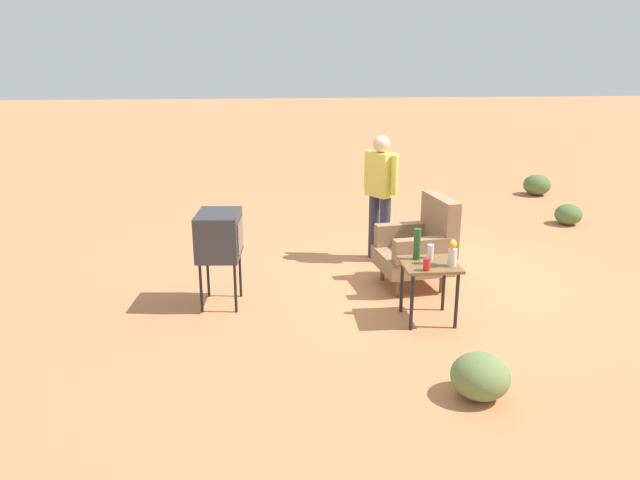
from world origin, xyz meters
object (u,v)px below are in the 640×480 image
at_px(bottle_short_clear, 430,254).
at_px(bottle_wine_green, 417,244).
at_px(flower_vase, 453,252).
at_px(soda_can_red, 427,264).
at_px(soda_can_blue, 431,252).
at_px(tv_on_stand, 219,236).
at_px(person_standing, 380,190).
at_px(armchair, 421,245).
at_px(side_table, 429,271).

bearing_deg(bottle_short_clear, bottle_wine_green, -147.87).
height_order(bottle_short_clear, flower_vase, flower_vase).
bearing_deg(soda_can_red, soda_can_blue, 159.35).
xyz_separation_m(tv_on_stand, bottle_short_clear, (0.63, 2.11, -0.07)).
bearing_deg(bottle_wine_green, flower_vase, 50.70).
bearing_deg(person_standing, bottle_short_clear, 3.83).
bearing_deg(bottle_wine_green, armchair, 162.39).
bearing_deg(side_table, person_standing, -175.95).
bearing_deg(person_standing, soda_can_red, 1.27).
xyz_separation_m(person_standing, soda_can_red, (2.18, 0.05, -0.26)).
relative_size(soda_can_red, bottle_wine_green, 0.38).
bearing_deg(soda_can_blue, bottle_wine_green, -83.23).
bearing_deg(person_standing, armchair, 16.46).
bearing_deg(side_table, armchair, 170.71).
bearing_deg(side_table, tv_on_stand, -106.07).
bearing_deg(person_standing, tv_on_stand, -55.60).
distance_m(bottle_wine_green, bottle_short_clear, 0.19).
relative_size(tv_on_stand, flower_vase, 3.89).
xyz_separation_m(soda_can_red, soda_can_blue, (-0.36, 0.14, 0.00)).
xyz_separation_m(bottle_wine_green, flower_vase, (0.24, 0.30, -0.01)).
xyz_separation_m(side_table, soda_can_blue, (-0.15, 0.05, 0.15)).
distance_m(armchair, soda_can_blue, 0.84).
xyz_separation_m(soda_can_red, bottle_wine_green, (-0.35, -0.01, 0.10)).
xyz_separation_m(side_table, bottle_wine_green, (-0.14, -0.10, 0.25)).
height_order(bottle_wine_green, bottle_short_clear, bottle_wine_green).
xyz_separation_m(tv_on_stand, person_standing, (-1.36, 1.98, 0.16)).
distance_m(armchair, flower_vase, 1.10).
xyz_separation_m(soda_can_blue, flower_vase, (0.26, 0.15, 0.09)).
distance_m(tv_on_stand, bottle_wine_green, 2.07).
distance_m(person_standing, flower_vase, 2.11).
relative_size(tv_on_stand, person_standing, 0.63).
bearing_deg(person_standing, soda_can_blue, 5.83).
bearing_deg(tv_on_stand, bottle_short_clear, 73.37).
bearing_deg(bottle_wine_green, tv_on_stand, -103.24).
bearing_deg(soda_can_blue, flower_vase, 29.21).
relative_size(armchair, soda_can_red, 8.69).
bearing_deg(soda_can_blue, person_standing, -174.17).
relative_size(bottle_wine_green, bottle_short_clear, 1.60).
relative_size(side_table, soda_can_blue, 5.05).
distance_m(soda_can_red, bottle_short_clear, 0.21).
xyz_separation_m(person_standing, flower_vase, (2.07, 0.33, -0.17)).
bearing_deg(soda_can_red, side_table, 156.44).
height_order(person_standing, bottle_short_clear, person_standing).
height_order(side_table, person_standing, person_standing).
height_order(person_standing, soda_can_blue, person_standing).
bearing_deg(bottle_wine_green, bottle_short_clear, 32.13).
relative_size(side_table, flower_vase, 2.32).
bearing_deg(armchair, flower_vase, 1.82).
height_order(armchair, soda_can_blue, armchair).
height_order(side_table, flower_vase, flower_vase).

